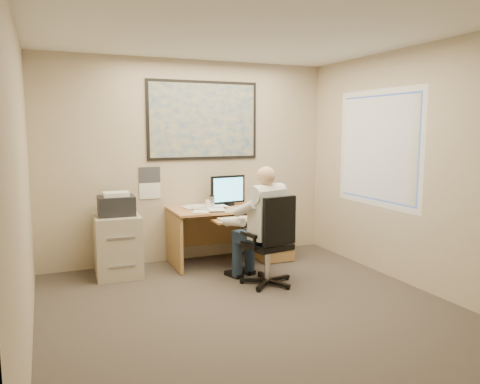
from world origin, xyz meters
name	(u,v)px	position (x,y,z in m)	size (l,w,h in m)	color
room_shell	(261,177)	(0.00, 0.00, 1.35)	(4.00, 4.50, 2.70)	#3E3730
desk	(252,227)	(0.77, 1.90, 0.45)	(1.60, 0.97, 1.15)	tan
world_map	(203,120)	(0.20, 2.23, 1.90)	(1.56, 0.03, 1.06)	#1E4C93
wall_calendar	(150,183)	(-0.55, 2.24, 1.08)	(0.28, 0.01, 0.42)	white
window_blinds	(377,148)	(1.97, 0.80, 1.55)	(0.06, 1.40, 1.30)	silver
filing_cabinet	(117,239)	(-1.05, 1.88, 0.44)	(0.56, 0.66, 1.03)	#AFA48D
office_chair	(268,259)	(0.48, 0.79, 0.31)	(0.72, 0.72, 1.05)	black
person	(266,226)	(0.49, 0.87, 0.68)	(0.58, 0.83, 1.37)	silver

